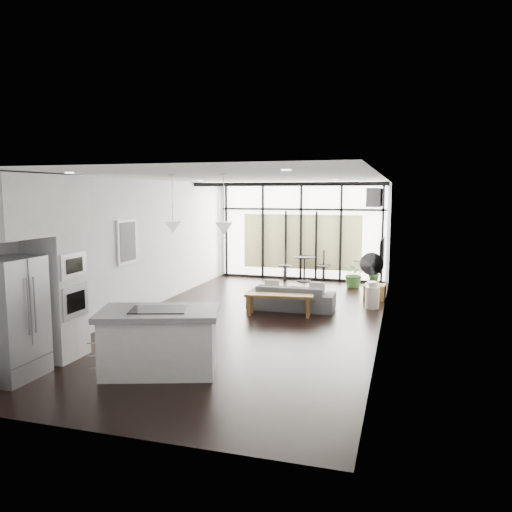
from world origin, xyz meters
The scene contains 27 objects.
floor centered at (0.00, 0.00, 0.00)m, with size 5.00×10.00×0.00m, color black.
ceiling centered at (0.00, 0.00, 2.80)m, with size 5.00×10.00×0.00m, color white.
wall_left centered at (-2.50, 0.00, 1.40)m, with size 0.02×10.00×2.80m, color silver.
wall_right centered at (2.50, 0.00, 1.40)m, with size 0.02×10.00×2.80m, color silver.
wall_back centered at (0.00, 5.00, 1.40)m, with size 5.00×0.02×2.80m, color silver.
wall_front centered at (0.00, -5.00, 1.40)m, with size 5.00×0.02×2.80m, color silver.
glazing centered at (0.00, 4.88, 1.40)m, with size 5.00×0.20×2.80m, color black.
skylight centered at (0.00, 4.00, 2.77)m, with size 4.70×1.90×0.06m, color white.
neighbour_building centered at (0.00, 4.95, 1.10)m, with size 3.50×0.02×1.60m, color beige.
island centered at (-0.38, -3.18, 0.45)m, with size 1.65×0.98×0.90m, color silver.
cooktop centered at (-0.38, -3.18, 0.91)m, with size 0.77×0.52×0.01m, color black.
fridge centered at (-2.20, -3.95, 0.83)m, with size 0.64×0.81×1.66m, color #95959B.
appliance_column centered at (-2.18, -3.05, 1.28)m, with size 0.66×0.69×2.57m, color silver.
upper_cabinets centered at (-2.12, -3.50, 2.35)m, with size 0.62×1.75×0.86m, color silver.
pendant_left centered at (-0.40, -2.65, 2.02)m, with size 0.26×0.26×0.18m, color white.
pendant_right centered at (0.40, -2.65, 2.02)m, with size 0.26×0.26×0.18m, color white.
sofa centered at (0.56, 1.11, 0.37)m, with size 1.87×0.55×0.73m, color #4F4F52.
console_bench centered at (0.45, 0.46, 0.23)m, with size 1.41×0.35×0.45m, color brown.
pouf centered at (0.01, 1.58, 0.21)m, with size 0.51×0.51×0.41m, color beige.
crate centered at (2.25, 2.63, 0.18)m, with size 0.48×0.48×0.37m, color brown.
plant_tall centered at (1.64, 4.05, 0.30)m, with size 0.69×0.77×0.60m, color #35612B.
plant_crate centered at (2.25, 2.63, 0.49)m, with size 0.32×0.58×0.26m, color #35612B.
milk_can centered at (2.25, 1.69, 0.30)m, with size 0.31×0.31×0.60m, color beige.
bistro_set centered at (0.17, 4.60, 0.33)m, with size 1.39×0.56×0.67m, color black.
tv centered at (2.46, 1.00, 1.30)m, with size 0.05×1.10×0.65m, color black.
ac_unit centered at (2.38, -0.80, 2.45)m, with size 0.22×0.90×0.30m, color white.
framed_art centered at (-2.47, -0.50, 1.55)m, with size 0.04×0.70×0.90m, color black.
Camera 1 is at (2.86, -9.32, 2.52)m, focal length 35.00 mm.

